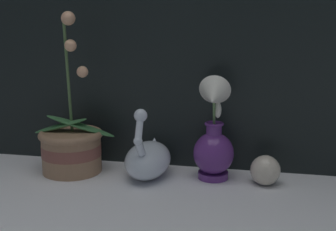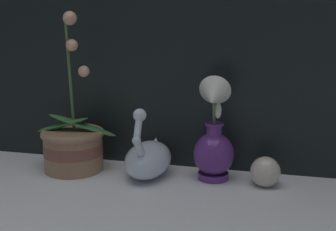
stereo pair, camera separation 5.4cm
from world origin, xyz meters
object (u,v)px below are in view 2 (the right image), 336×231
(swan_figurine, at_px, (148,158))
(glass_sphere, at_px, (265,172))
(orchid_potted_plant, at_px, (73,144))
(blue_vase, at_px, (214,142))

(swan_figurine, bearing_deg, glass_sphere, 0.16)
(orchid_potted_plant, height_order, glass_sphere, orchid_potted_plant)
(swan_figurine, xyz_separation_m, glass_sphere, (0.31, 0.00, -0.01))
(blue_vase, height_order, glass_sphere, blue_vase)
(orchid_potted_plant, bearing_deg, glass_sphere, 0.52)
(blue_vase, distance_m, glass_sphere, 0.15)
(swan_figurine, bearing_deg, blue_vase, 4.70)
(blue_vase, bearing_deg, orchid_potted_plant, -177.34)
(blue_vase, relative_size, glass_sphere, 3.60)
(swan_figurine, distance_m, glass_sphere, 0.31)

